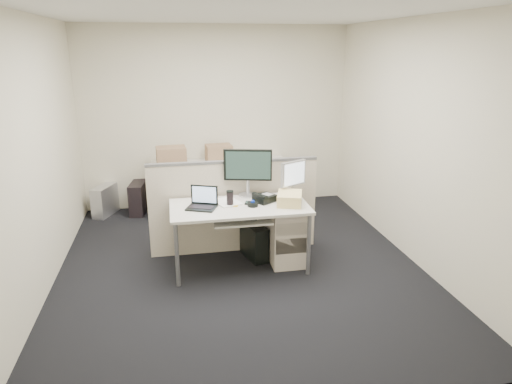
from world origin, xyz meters
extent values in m
cube|color=black|center=(0.00, 0.00, -0.01)|extent=(4.00, 4.50, 0.01)
cube|color=white|center=(0.00, 0.00, 2.70)|extent=(4.00, 4.50, 0.01)
cube|color=beige|center=(0.00, 2.25, 1.35)|extent=(4.00, 0.02, 2.70)
cube|color=beige|center=(0.00, -2.25, 1.35)|extent=(4.00, 0.02, 2.70)
cube|color=beige|center=(-2.00, 0.00, 1.35)|extent=(0.02, 4.50, 2.70)
cube|color=beige|center=(2.00, 0.00, 1.35)|extent=(0.02, 4.50, 2.70)
cube|color=silver|center=(0.00, 0.00, 0.71)|extent=(1.50, 0.75, 0.03)
cylinder|color=slate|center=(-0.70, -0.33, 0.35)|extent=(0.04, 0.04, 0.70)
cylinder|color=slate|center=(-0.70, 0.33, 0.35)|extent=(0.04, 0.04, 0.70)
cylinder|color=slate|center=(0.70, -0.33, 0.35)|extent=(0.04, 0.04, 0.70)
cylinder|color=slate|center=(0.70, 0.33, 0.35)|extent=(0.04, 0.04, 0.70)
cube|color=silver|center=(0.00, -0.18, 0.62)|extent=(0.62, 0.32, 0.02)
cube|color=beige|center=(0.55, 0.05, 0.33)|extent=(0.40, 0.55, 0.65)
cube|color=beige|center=(0.00, 0.45, 0.55)|extent=(2.00, 0.06, 1.10)
cube|color=beige|center=(0.00, 1.93, 0.36)|extent=(2.00, 0.60, 0.72)
cube|color=black|center=(0.15, 0.32, 1.01)|extent=(0.59, 0.34, 0.55)
cube|color=#B7B7BC|center=(0.65, 0.18, 0.94)|extent=(0.38, 0.31, 0.42)
cube|color=black|center=(-0.41, -0.02, 0.84)|extent=(0.36, 0.32, 0.23)
cylinder|color=black|center=(0.14, -0.05, 0.75)|extent=(0.14, 0.14, 0.04)
cube|color=black|center=(0.30, 0.08, 0.77)|extent=(0.29, 0.28, 0.07)
cube|color=white|center=(-0.12, 0.12, 0.74)|extent=(0.34, 0.38, 0.01)
cube|color=gold|center=(-0.05, 0.00, 0.74)|extent=(0.09, 0.09, 0.01)
cylinder|color=black|center=(-0.10, 0.02, 0.81)|extent=(0.09, 0.09, 0.16)
ellipsoid|color=yellow|center=(0.28, 0.10, 0.75)|extent=(0.20, 0.11, 0.04)
cube|color=black|center=(0.10, 0.05, 0.74)|extent=(0.09, 0.12, 0.01)
cube|color=#EDDB8F|center=(0.55, -0.05, 0.79)|extent=(0.35, 0.40, 0.13)
cube|color=black|center=(-0.05, -0.14, 0.64)|extent=(0.42, 0.17, 0.02)
cube|color=black|center=(0.20, 0.20, 0.21)|extent=(0.28, 0.47, 0.41)
cube|color=black|center=(-1.22, 2.03, 0.23)|extent=(0.27, 0.52, 0.46)
cube|color=#B7B7BC|center=(-1.70, 2.03, 0.22)|extent=(0.36, 0.51, 0.44)
cube|color=tan|center=(-0.70, 1.81, 0.87)|extent=(0.43, 0.34, 0.31)
cube|color=tan|center=(0.00, 2.00, 0.86)|extent=(0.40, 0.32, 0.27)
cube|color=#B40B08|center=(-0.70, 1.83, 0.86)|extent=(0.19, 0.30, 0.28)
camera|label=1|loc=(-0.70, -4.64, 2.38)|focal=32.00mm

